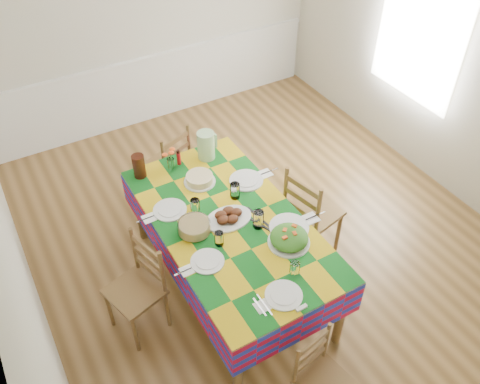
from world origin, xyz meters
name	(u,v)px	position (x,y,z in m)	size (l,w,h in m)	color
room	(258,121)	(0.00, 0.00, 1.35)	(4.58, 5.08, 2.78)	brown
wainscot	(159,84)	(0.00, 2.48, 0.49)	(4.41, 0.06, 0.92)	white
window_right	(419,38)	(2.23, 0.30, 1.50)	(1.40, 1.40, 0.00)	white
dining_table	(230,229)	(-0.60, -0.55, 0.75)	(1.17, 2.18, 0.85)	brown
setting_near_head	(287,286)	(-0.57, -1.38, 0.88)	(0.46, 0.31, 0.14)	silver
setting_left_near	(211,253)	(-0.92, -0.81, 0.88)	(0.49, 0.29, 0.13)	silver
setting_left_far	(178,209)	(-0.93, -0.22, 0.88)	(0.54, 0.32, 0.14)	silver
setting_right_near	(279,224)	(-0.28, -0.82, 0.88)	(0.64, 0.37, 0.16)	silver
setting_right_far	(243,184)	(-0.28, -0.22, 0.88)	(0.60, 0.34, 0.15)	silver
meat_platter	(228,217)	(-0.60, -0.53, 0.88)	(0.42, 0.30, 0.08)	silver
salad_platter	(289,238)	(-0.30, -1.01, 0.90)	(0.35, 0.35, 0.15)	silver
pasta_bowl	(194,227)	(-0.91, -0.51, 0.90)	(0.28, 0.28, 0.10)	white
cake	(200,179)	(-0.59, 0.04, 0.89)	(0.30, 0.30, 0.08)	silver
serving_utensils	(257,220)	(-0.39, -0.65, 0.85)	(0.15, 0.34, 0.01)	black
flower_vase	(171,161)	(-0.74, 0.35, 0.94)	(0.14, 0.12, 0.23)	white
hot_sauce	(179,157)	(-0.64, 0.38, 0.93)	(0.04, 0.04, 0.16)	red
green_pitcher	(206,145)	(-0.37, 0.34, 0.99)	(0.17, 0.17, 0.29)	#9DCA8F
tea_pitcher	(139,166)	(-1.04, 0.40, 0.97)	(0.12, 0.12, 0.23)	black
name_card	(301,308)	(-0.58, -1.59, 0.86)	(0.09, 0.03, 0.02)	silver
chair_near	(321,379)	(-0.61, -1.93, 0.41)	(0.43, 0.41, 0.84)	brown
chair_far	(169,166)	(-0.59, 0.83, 0.48)	(0.55, 0.54, 0.98)	brown
chair_left	(139,289)	(-1.48, -0.54, 0.48)	(0.51, 0.52, 0.97)	brown
chair_right	(310,214)	(0.27, -0.56, 0.52)	(0.54, 0.55, 1.06)	brown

